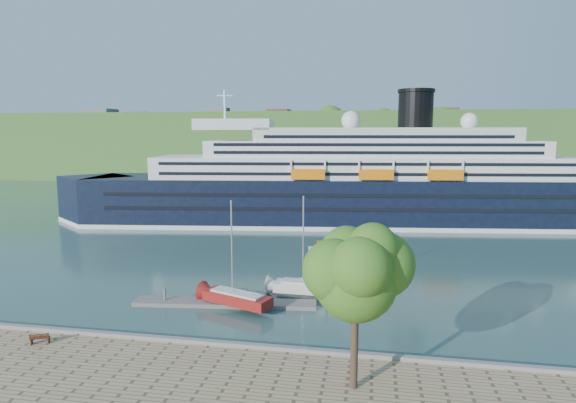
# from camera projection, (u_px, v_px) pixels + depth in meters

# --- Properties ---
(ground) EXTENTS (400.00, 400.00, 0.00)m
(ground) POSITION_uv_depth(u_px,v_px,m) (192.00, 354.00, 37.29)
(ground) COLOR #2A4A49
(ground) RESTS_ON ground
(far_hillside) EXTENTS (400.00, 50.00, 24.00)m
(far_hillside) POSITION_uv_depth(u_px,v_px,m) (338.00, 147.00, 176.83)
(far_hillside) COLOR #3E6126
(far_hillside) RESTS_ON ground
(quay_coping) EXTENTS (220.00, 0.50, 0.30)m
(quay_coping) POSITION_uv_depth(u_px,v_px,m) (191.00, 341.00, 36.93)
(quay_coping) COLOR slate
(quay_coping) RESTS_ON promenade
(cruise_ship) EXTENTS (112.11, 30.24, 24.92)m
(cruise_ship) POSITION_uv_depth(u_px,v_px,m) (350.00, 158.00, 89.34)
(cruise_ship) COLOR black
(cruise_ship) RESTS_ON ground
(park_bench) EXTENTS (1.57, 1.13, 0.93)m
(park_bench) POSITION_uv_depth(u_px,v_px,m) (40.00, 338.00, 36.75)
(park_bench) COLOR #4D2616
(park_bench) RESTS_ON promenade
(promenade_tree) EXTENTS (6.95, 6.95, 11.51)m
(promenade_tree) POSITION_uv_depth(u_px,v_px,m) (355.00, 300.00, 29.63)
(promenade_tree) COLOR #326119
(promenade_tree) RESTS_ON promenade
(floating_pontoon) EXTENTS (18.34, 4.30, 0.40)m
(floating_pontoon) POSITION_uv_depth(u_px,v_px,m) (225.00, 303.00, 47.83)
(floating_pontoon) COLOR slate
(floating_pontoon) RESTS_ON ground
(sailboat_red) EXTENTS (8.13, 4.87, 10.17)m
(sailboat_red) POSITION_uv_depth(u_px,v_px,m) (237.00, 258.00, 46.07)
(sailboat_red) COLOR maroon
(sailboat_red) RESTS_ON ground
(sailboat_white_far) EXTENTS (7.95, 2.49, 10.17)m
(sailboat_white_far) POSITION_uv_depth(u_px,v_px,m) (308.00, 250.00, 49.48)
(sailboat_white_far) COLOR silver
(sailboat_white_far) RESTS_ON ground
(tender_launch) EXTENTS (7.49, 4.10, 1.96)m
(tender_launch) POSITION_uv_depth(u_px,v_px,m) (334.00, 249.00, 66.87)
(tender_launch) COLOR orange
(tender_launch) RESTS_ON ground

